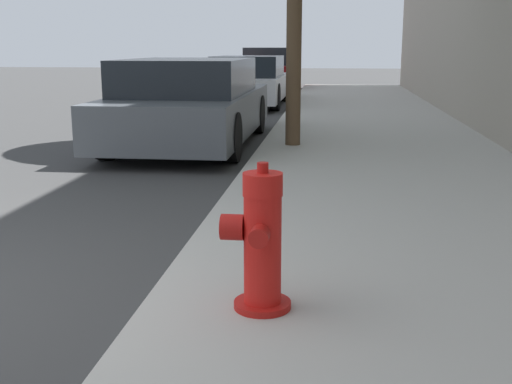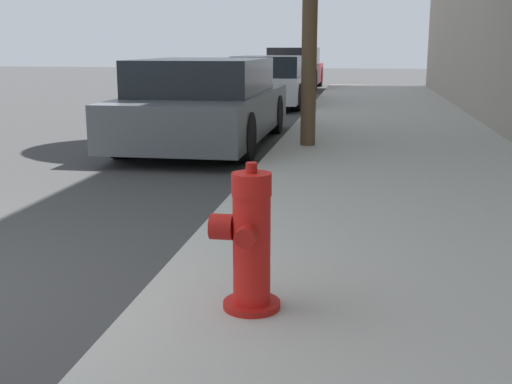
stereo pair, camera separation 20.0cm
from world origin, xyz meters
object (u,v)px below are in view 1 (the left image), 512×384
parked_car_near (190,103)px  parked_car_far (270,69)px  fire_hydrant (261,242)px  parked_car_mid (249,81)px

parked_car_near → parked_car_far: bearing=90.3°
fire_hydrant → parked_car_mid: (-1.72, 12.75, 0.12)m
parked_car_mid → parked_car_far: parked_car_far is taller
fire_hydrant → parked_car_near: bearing=105.7°
parked_car_near → parked_car_mid: bearing=89.8°
parked_car_far → parked_car_mid: bearing=-89.2°
fire_hydrant → parked_car_far: parked_car_far is taller
fire_hydrant → parked_car_mid: bearing=97.7°
parked_car_near → parked_car_mid: 6.56m
fire_hydrant → parked_car_near: (-1.74, 6.20, 0.15)m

